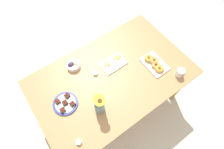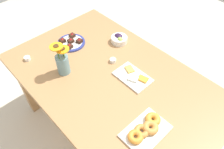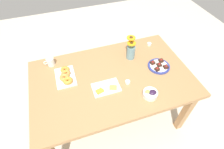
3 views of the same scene
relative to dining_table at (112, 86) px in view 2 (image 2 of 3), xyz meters
The scene contains 9 objects.
ground_plane 0.65m from the dining_table, ahead, with size 6.00×6.00×0.00m, color beige.
dining_table is the anchor object (origin of this frame).
grape_bowl 0.43m from the dining_table, 128.56° to the left, with size 0.14×0.14×0.07m.
cheese_platter 0.18m from the dining_table, 49.32° to the left, with size 0.26×0.17×0.03m.
croissant_platter 0.47m from the dining_table, 17.81° to the right, with size 0.19×0.28×0.05m.
jam_cup_honey 0.20m from the dining_table, 134.52° to the left, with size 0.05×0.05×0.03m.
jam_cup_berry 0.69m from the dining_table, 149.49° to the right, with size 0.05×0.05×0.03m.
dessert_plate 0.53m from the dining_table, behind, with size 0.23×0.23×0.05m.
flower_vase 0.40m from the dining_table, 143.51° to the right, with size 0.10×0.13×0.26m.
Camera 2 is at (0.75, -0.71, 1.92)m, focal length 35.00 mm.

